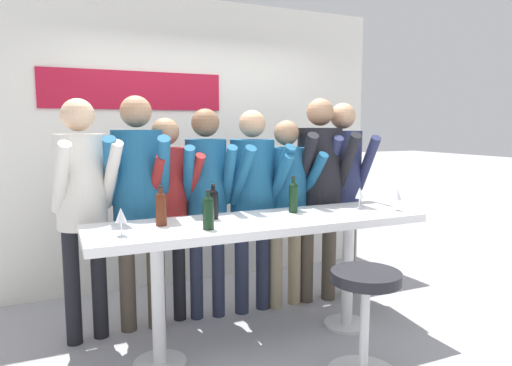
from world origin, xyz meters
TOP-DOWN VIEW (x-y plane):
  - ground_plane at (0.00, 0.00)m, footprint 40.00×40.00m
  - back_wall at (-0.01, 1.63)m, footprint 4.05×0.12m
  - tasting_table at (0.00, 0.00)m, footprint 2.45×0.68m
  - bar_stool at (0.42, -0.67)m, footprint 0.46×0.46m
  - person_far_left at (-1.17, 0.58)m, footprint 0.49×0.61m
  - person_left at (-0.77, 0.61)m, footprint 0.52×0.63m
  - person_center_left at (-0.53, 0.65)m, footprint 0.44×0.55m
  - person_center at (-0.22, 0.61)m, footprint 0.46×0.58m
  - person_center_right at (0.19, 0.59)m, footprint 0.47×0.58m
  - person_right at (0.50, 0.57)m, footprint 0.46×0.56m
  - person_far_right at (0.83, 0.56)m, footprint 0.54×0.65m
  - person_rightmost at (1.11, 0.61)m, footprint 0.51×0.62m
  - wine_bottle_0 at (0.33, 0.13)m, footprint 0.07×0.07m
  - wine_bottle_1 at (-0.71, 0.08)m, footprint 0.08×0.08m
  - wine_bottle_2 at (-0.45, -0.16)m, footprint 0.07×0.07m
  - wine_bottle_3 at (-0.32, 0.14)m, footprint 0.07×0.07m
  - wine_glass_0 at (1.12, -0.13)m, footprint 0.07×0.07m
  - wine_glass_1 at (0.89, 0.04)m, footprint 0.07×0.07m
  - wine_glass_2 at (-0.99, -0.12)m, footprint 0.07×0.07m

SIDE VIEW (x-z plane):
  - ground_plane at x=0.00m, z-range 0.00..0.00m
  - bar_stool at x=0.42m, z-range 0.12..0.82m
  - tasting_table at x=0.00m, z-range 0.34..1.29m
  - person_right at x=0.50m, z-range 0.20..1.86m
  - person_center_left at x=-0.53m, z-range 0.21..1.89m
  - wine_bottle_3 at x=-0.32m, z-range 0.94..1.19m
  - wine_bottle_2 at x=-0.45m, z-range 0.94..1.20m
  - wine_glass_0 at x=1.12m, z-range 0.98..1.16m
  - wine_glass_1 at x=0.89m, z-range 0.98..1.16m
  - wine_glass_2 at x=-0.99m, z-range 0.98..1.16m
  - wine_bottle_1 at x=-0.71m, z-range 0.94..1.21m
  - wine_bottle_0 at x=0.33m, z-range 0.94..1.22m
  - person_center_right at x=0.19m, z-range 0.21..1.95m
  - person_center at x=-0.22m, z-range 0.22..1.97m
  - person_far_left at x=-1.17m, z-range 0.23..2.03m
  - person_rightmost at x=1.11m, z-range 0.22..2.05m
  - person_left at x=-0.77m, z-range 0.22..2.06m
  - person_far_right at x=0.83m, z-range 0.22..2.07m
  - back_wall at x=-0.01m, z-range 0.01..2.87m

